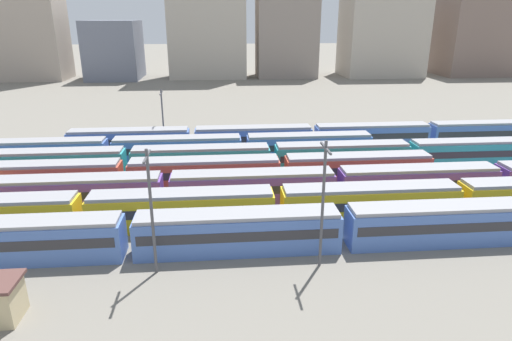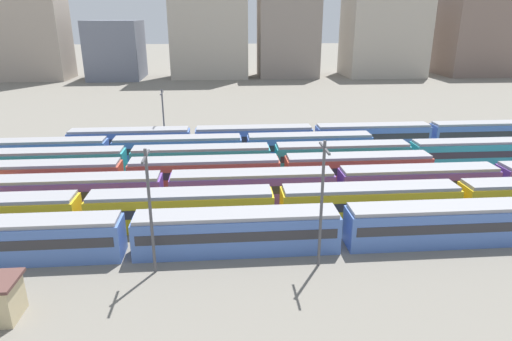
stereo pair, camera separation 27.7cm
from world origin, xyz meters
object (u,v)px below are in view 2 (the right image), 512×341
object	(u,v)px
train_track_6	(372,136)
catenary_pole_0	(150,207)
catenary_pole_1	(163,115)
train_track_5	(178,149)
train_track_3	(205,173)
train_track_2	(418,182)
train_track_1	(459,200)
catenary_pole_2	(322,200)
train_track_0	(444,224)
train_track_4	(410,155)

from	to	relation	value
train_track_6	catenary_pole_0	world-z (taller)	catenary_pole_0
catenary_pole_1	train_track_5	bearing A→B (deg)	-70.87
catenary_pole_1	train_track_3	bearing A→B (deg)	-69.62
train_track_6	train_track_2	bearing A→B (deg)	-94.85
train_track_1	catenary_pole_2	bearing A→B (deg)	-153.37
catenary_pole_0	catenary_pole_1	distance (m)	37.27
train_track_0	catenary_pole_1	xyz separation A→B (m)	(-29.06, 34.17, 3.24)
train_track_5	catenary_pole_2	distance (m)	32.49
train_track_1	train_track_6	world-z (taller)	same
train_track_5	catenary_pole_2	size ratio (longest dim) A/B	5.14
train_track_0	train_track_1	bearing A→B (deg)	51.05
train_track_2	train_track_6	xyz separation A→B (m)	(1.77, 20.80, 0.00)
catenary_pole_0	catenary_pole_1	world-z (taller)	catenary_pole_0
train_track_1	train_track_5	distance (m)	36.86
train_track_1	catenary_pole_0	xyz separation A→B (m)	(-29.94, -8.14, 3.92)
train_track_0	train_track_3	world-z (taller)	same
train_track_2	train_track_5	bearing A→B (deg)	151.18
train_track_1	train_track_6	xyz separation A→B (m)	(-0.31, 26.00, 0.00)
train_track_3	catenary_pole_1	distance (m)	20.08
train_track_4	catenary_pole_1	bearing A→B (deg)	158.90
train_track_1	train_track_5	size ratio (longest dim) A/B	2.02
train_track_4	train_track_6	distance (m)	10.54
train_track_3	train_track_2	bearing A→B (deg)	-12.08
train_track_3	train_track_5	bearing A→B (deg)	111.35
train_track_6	catenary_pole_0	xyz separation A→B (m)	(-29.63, -34.14, 3.92)
train_track_3	catenary_pole_0	bearing A→B (deg)	-100.91
train_track_2	train_track_6	bearing A→B (deg)	85.15
train_track_0	train_track_2	bearing A→B (deg)	78.44
train_track_0	train_track_4	world-z (taller)	same
train_track_3	train_track_4	xyz separation A→B (m)	(27.75, 5.20, 0.00)
train_track_1	catenary_pole_0	distance (m)	31.27
train_track_0	catenary_pole_1	world-z (taller)	catenary_pole_1
catenary_pole_2	train_track_4	bearing A→B (deg)	53.24
train_track_1	catenary_pole_1	size ratio (longest dim) A/B	12.21
train_track_3	catenary_pole_0	world-z (taller)	catenary_pole_0
train_track_5	train_track_1	bearing A→B (deg)	-34.35
catenary_pole_1	catenary_pole_2	bearing A→B (deg)	-65.63
train_track_6	train_track_0	bearing A→B (deg)	-97.11
train_track_5	train_track_0	bearing A→B (deg)	-44.75
train_track_6	catenary_pole_1	bearing A→B (deg)	174.84
train_track_1	catenary_pole_0	size ratio (longest dim) A/B	10.68
train_track_0	train_track_2	xyz separation A→B (m)	(2.13, 10.40, 0.00)
train_track_2	catenary_pole_1	size ratio (longest dim) A/B	10.16
train_track_4	train_track_5	xyz separation A→B (m)	(-31.82, 5.20, -0.00)
catenary_pole_1	catenary_pole_2	distance (m)	40.85
train_track_2	train_track_1	bearing A→B (deg)	-68.24
train_track_3	train_track_4	distance (m)	28.24
train_track_5	catenary_pole_0	size ratio (longest dim) A/B	5.30
train_track_3	train_track_6	world-z (taller)	same
catenary_pole_2	train_track_2	bearing A→B (deg)	43.13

